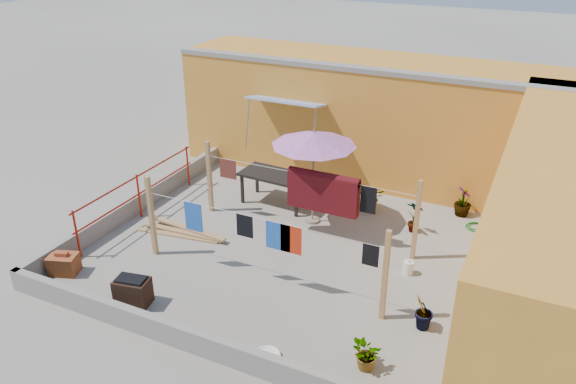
% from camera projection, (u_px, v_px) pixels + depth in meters
% --- Properties ---
extents(ground, '(80.00, 80.00, 0.00)m').
position_uv_depth(ground, '(289.00, 249.00, 12.18)').
color(ground, '#9E998E').
rests_on(ground, ground).
extents(wall_back, '(11.00, 3.27, 3.21)m').
position_uv_depth(wall_back, '(381.00, 119.00, 15.09)').
color(wall_back, orange).
rests_on(wall_back, ground).
extents(wall_right, '(2.40, 9.00, 3.20)m').
position_uv_depth(wall_right, '(567.00, 238.00, 9.46)').
color(wall_right, orange).
rests_on(wall_right, ground).
extents(parapet_front, '(8.30, 0.16, 0.44)m').
position_uv_depth(parapet_front, '(195.00, 341.00, 9.18)').
color(parapet_front, gray).
rests_on(parapet_front, ground).
extents(parapet_left, '(0.16, 7.30, 0.44)m').
position_uv_depth(parapet_left, '(138.00, 203.00, 13.67)').
color(parapet_left, gray).
rests_on(parapet_left, ground).
extents(red_railing, '(0.05, 4.20, 1.10)m').
position_uv_depth(red_railing, '(138.00, 189.00, 13.20)').
color(red_railing, '#A11E10').
rests_on(red_railing, ground).
extents(clothesline_rig, '(5.09, 2.35, 1.80)m').
position_uv_depth(clothesline_rig, '(314.00, 199.00, 12.00)').
color(clothesline_rig, tan).
rests_on(clothesline_rig, ground).
extents(patio_umbrella, '(2.00, 2.00, 2.30)m').
position_uv_depth(patio_umbrella, '(314.00, 139.00, 12.40)').
color(patio_umbrella, gray).
rests_on(patio_umbrella, ground).
extents(outdoor_table, '(1.79, 0.97, 0.82)m').
position_uv_depth(outdoor_table, '(276.00, 177.00, 13.81)').
color(outdoor_table, black).
rests_on(outdoor_table, ground).
extents(brick_stack, '(0.66, 0.56, 0.49)m').
position_uv_depth(brick_stack, '(64.00, 264.00, 11.26)').
color(brick_stack, '#A55226').
rests_on(brick_stack, ground).
extents(lumber_pile, '(2.15, 0.60, 0.13)m').
position_uv_depth(lumber_pile, '(183.00, 232.00, 12.71)').
color(lumber_pile, tan).
rests_on(lumber_pile, ground).
extents(brazier, '(0.69, 0.52, 0.56)m').
position_uv_depth(brazier, '(133.00, 291.00, 10.33)').
color(brazier, black).
rests_on(brazier, ground).
extents(white_basin, '(0.45, 0.45, 0.08)m').
position_uv_depth(white_basin, '(267.00, 356.00, 9.13)').
color(white_basin, white).
rests_on(white_basin, ground).
extents(water_jug_a, '(0.21, 0.21, 0.33)m').
position_uv_depth(water_jug_a, '(408.00, 268.00, 11.26)').
color(water_jug_a, white).
rests_on(water_jug_a, ground).
extents(water_jug_b, '(0.22, 0.22, 0.34)m').
position_uv_depth(water_jug_b, '(477.00, 250.00, 11.86)').
color(water_jug_b, white).
rests_on(water_jug_b, ground).
extents(green_hose, '(0.47, 0.47, 0.07)m').
position_uv_depth(green_hose, '(476.00, 227.00, 12.99)').
color(green_hose, '#176B22').
rests_on(green_hose, ground).
extents(plant_back_a, '(0.78, 0.73, 0.72)m').
position_uv_depth(plant_back_a, '(371.00, 197.00, 13.65)').
color(plant_back_a, '#19581A').
rests_on(plant_back_a, ground).
extents(plant_back_b, '(0.54, 0.54, 0.73)m').
position_uv_depth(plant_back_b, '(463.00, 202.00, 13.42)').
color(plant_back_b, '#19581A').
rests_on(plant_back_b, ground).
extents(plant_right_a, '(0.48, 0.38, 0.79)m').
position_uv_depth(plant_right_a, '(414.00, 216.00, 12.69)').
color(plant_right_a, '#19581A').
rests_on(plant_right_a, ground).
extents(plant_right_b, '(0.38, 0.45, 0.72)m').
position_uv_depth(plant_right_b, '(423.00, 312.00, 9.63)').
color(plant_right_b, '#19581A').
rests_on(plant_right_b, ground).
extents(plant_right_c, '(0.51, 0.56, 0.56)m').
position_uv_depth(plant_right_c, '(367.00, 355.00, 8.79)').
color(plant_right_c, '#19581A').
rests_on(plant_right_c, ground).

